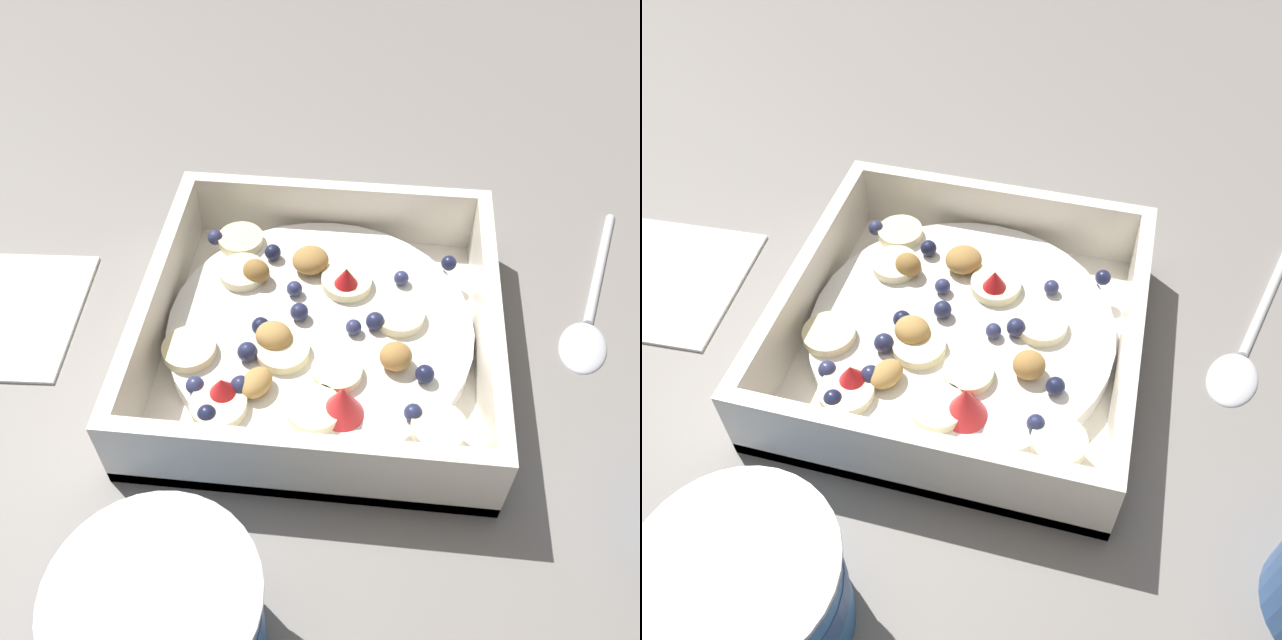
{
  "view_description": "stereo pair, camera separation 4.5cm",
  "coord_description": "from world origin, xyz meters",
  "views": [
    {
      "loc": [
        -0.02,
        0.29,
        0.37
      ],
      "look_at": [
        0.01,
        -0.01,
        0.03
      ],
      "focal_mm": 38.65,
      "sensor_mm": 36.0,
      "label": 1
    },
    {
      "loc": [
        -0.06,
        0.28,
        0.37
      ],
      "look_at": [
        0.01,
        -0.01,
        0.03
      ],
      "focal_mm": 38.65,
      "sensor_mm": 36.0,
      "label": 2
    }
  ],
  "objects": [
    {
      "name": "ground_plane",
      "position": [
        0.0,
        0.0,
        0.0
      ],
      "size": [
        2.4,
        2.4,
        0.0
      ],
      "primitive_type": "plane",
      "color": "gray"
    },
    {
      "name": "fruit_bowl",
      "position": [
        0.02,
        -0.0,
        0.02
      ],
      "size": [
        0.23,
        0.23,
        0.06
      ],
      "color": "white",
      "rests_on": "ground"
    },
    {
      "name": "spoon",
      "position": [
        -0.17,
        -0.05,
        0.0
      ],
      "size": [
        0.07,
        0.17,
        0.01
      ],
      "color": "silver",
      "rests_on": "ground"
    },
    {
      "name": "yogurt_cup",
      "position": [
        0.07,
        0.19,
        0.04
      ],
      "size": [
        0.09,
        0.09,
        0.08
      ],
      "color": "#3370B7",
      "rests_on": "ground"
    }
  ]
}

